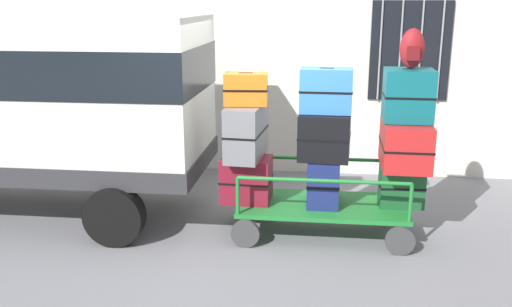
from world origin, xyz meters
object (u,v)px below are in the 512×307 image
(backpack, at_px, (412,49))
(suitcase_center_top, at_px, (408,95))
(suitcase_left_middle, at_px, (246,132))
(suitcase_midleft_top, at_px, (326,91))
(luggage_cart, at_px, (322,209))
(suitcase_midleft_bottom, at_px, (323,181))
(suitcase_left_top, at_px, (246,89))
(suitcase_left_bottom, at_px, (247,179))
(suitcase_center_middle, at_px, (405,144))
(van, at_px, (19,94))
(suitcase_center_bottom, at_px, (402,186))
(suitcase_midleft_middle, at_px, (324,136))

(backpack, bearing_deg, suitcase_center_top, 138.54)
(suitcase_left_middle, height_order, suitcase_midleft_top, suitcase_midleft_top)
(luggage_cart, relative_size, suitcase_center_top, 3.50)
(suitcase_midleft_bottom, relative_size, suitcase_midleft_top, 1.01)
(suitcase_left_top, relative_size, backpack, 1.20)
(suitcase_left_middle, bearing_deg, suitcase_left_bottom, 90.00)
(luggage_cart, relative_size, suitcase_midleft_bottom, 3.38)
(suitcase_left_top, bearing_deg, luggage_cart, 0.47)
(luggage_cart, height_order, suitcase_left_middle, suitcase_left_middle)
(suitcase_midleft_bottom, bearing_deg, suitcase_midleft_top, -90.00)
(suitcase_left_middle, xyz_separation_m, suitcase_center_middle, (1.84, -0.04, -0.09))
(suitcase_center_top, bearing_deg, suitcase_left_bottom, -179.39)
(van, bearing_deg, suitcase_midleft_top, -4.11)
(suitcase_midleft_bottom, bearing_deg, suitcase_center_top, -0.46)
(van, height_order, suitcase_center_bottom, van)
(suitcase_left_middle, relative_size, suitcase_midleft_middle, 1.33)
(suitcase_midleft_middle, bearing_deg, luggage_cart, -90.00)
(suitcase_left_bottom, height_order, backpack, backpack)
(van, height_order, suitcase_center_middle, van)
(suitcase_left_middle, bearing_deg, suitcase_midleft_bottom, 1.82)
(van, distance_m, backpack, 4.87)
(suitcase_midleft_bottom, bearing_deg, suitcase_left_bottom, -178.31)
(van, height_order, suitcase_midleft_middle, van)
(suitcase_center_top, bearing_deg, suitcase_midleft_middle, -178.39)
(suitcase_left_bottom, bearing_deg, van, 174.52)
(suitcase_left_middle, xyz_separation_m, suitcase_midleft_middle, (0.92, -0.00, -0.03))
(suitcase_midleft_top, relative_size, suitcase_center_middle, 0.76)
(backpack, bearing_deg, suitcase_left_top, -179.12)
(suitcase_left_bottom, xyz_separation_m, suitcase_left_top, (0.00, -0.01, 1.10))
(suitcase_midleft_bottom, bearing_deg, luggage_cart, -90.00)
(van, xyz_separation_m, suitcase_midleft_bottom, (3.89, -0.26, -0.93))
(suitcase_center_bottom, bearing_deg, van, 176.70)
(suitcase_center_bottom, relative_size, backpack, 1.22)
(suitcase_left_middle, bearing_deg, suitcase_center_middle, -1.38)
(van, distance_m, suitcase_midleft_bottom, 4.01)
(van, height_order, suitcase_left_middle, van)
(luggage_cart, xyz_separation_m, suitcase_midleft_middle, (-0.00, 0.00, 0.90))
(suitcase_center_bottom, bearing_deg, suitcase_midleft_top, -179.85)
(luggage_cart, bearing_deg, suitcase_center_bottom, 0.93)
(van, distance_m, suitcase_midleft_middle, 3.92)
(suitcase_left_top, xyz_separation_m, backpack, (1.85, 0.03, 0.47))
(suitcase_left_bottom, bearing_deg, suitcase_midleft_top, 0.33)
(suitcase_midleft_bottom, bearing_deg, suitcase_center_middle, -4.56)
(suitcase_left_top, xyz_separation_m, suitcase_midleft_bottom, (0.92, 0.04, -1.10))
(suitcase_left_middle, xyz_separation_m, suitcase_midleft_bottom, (0.92, 0.03, -0.59))
(van, relative_size, suitcase_center_top, 8.07)
(suitcase_left_top, bearing_deg, backpack, 0.88)
(luggage_cart, height_order, suitcase_left_bottom, suitcase_left_bottom)
(luggage_cart, bearing_deg, suitcase_center_top, 1.68)
(suitcase_center_middle, bearing_deg, suitcase_left_top, 179.02)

